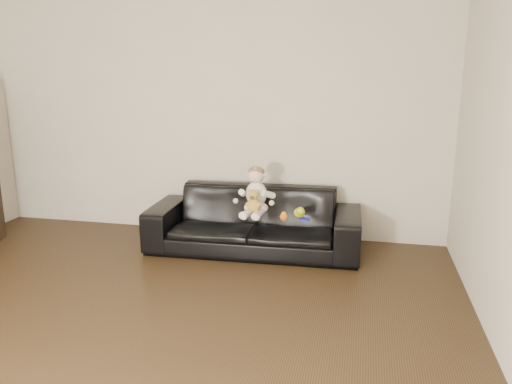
% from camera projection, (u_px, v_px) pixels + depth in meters
% --- Properties ---
extents(floor, '(5.50, 5.50, 0.00)m').
position_uv_depth(floor, '(80.00, 368.00, 3.03)').
color(floor, '#312111').
rests_on(floor, ground).
extents(wall_back, '(5.00, 0.00, 5.00)m').
position_uv_depth(wall_back, '(211.00, 114.00, 5.33)').
color(wall_back, beige).
rests_on(wall_back, ground).
extents(sofa, '(2.11, 0.88, 0.61)m').
position_uv_depth(sofa, '(254.00, 220.00, 4.97)').
color(sofa, black).
rests_on(sofa, floor).
extents(baby, '(0.34, 0.42, 0.47)m').
position_uv_depth(baby, '(256.00, 194.00, 4.78)').
color(baby, '#FCD5D5').
rests_on(baby, sofa).
extents(teddy_bear, '(0.15, 0.15, 0.23)m').
position_uv_depth(teddy_bear, '(253.00, 202.00, 4.65)').
color(teddy_bear, gold).
rests_on(teddy_bear, sofa).
extents(toy_green, '(0.12, 0.14, 0.09)m').
position_uv_depth(toy_green, '(299.00, 213.00, 4.72)').
color(toy_green, '#BCC617').
rests_on(toy_green, sofa).
extents(toy_rattle, '(0.09, 0.09, 0.08)m').
position_uv_depth(toy_rattle, '(284.00, 217.00, 4.61)').
color(toy_rattle, '#C95D17').
rests_on(toy_rattle, sofa).
extents(toy_blue_disc, '(0.12, 0.12, 0.01)m').
position_uv_depth(toy_blue_disc, '(304.00, 219.00, 4.64)').
color(toy_blue_disc, '#1820C7').
rests_on(toy_blue_disc, sofa).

